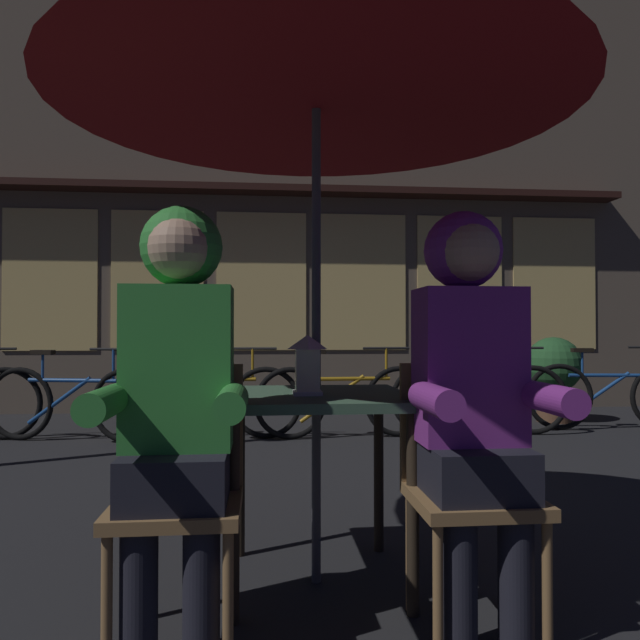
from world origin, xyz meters
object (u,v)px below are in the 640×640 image
person_right_hooded (471,373)px  bicycle_third (210,401)px  bicycle_fifth (478,398)px  chair_right (466,476)px  lantern (307,363)px  bicycle_fourth (345,400)px  bicycle_second (72,403)px  bicycle_furthest (611,395)px  person_left_hooded (178,375)px  chair_left (180,483)px  patio_umbrella (316,62)px  potted_plant (554,372)px  cafe_table (316,419)px

person_right_hooded → bicycle_third: bearing=107.7°
bicycle_fifth → chair_right: bearing=-110.8°
lantern → bicycle_fourth: (0.59, 3.20, -0.51)m
bicycle_fourth → bicycle_fifth: bearing=4.2°
lantern → bicycle_second: (-1.86, 3.26, -0.51)m
bicycle_second → bicycle_furthest: bearing=1.5°
bicycle_furthest → person_left_hooded: bearing=-134.8°
bicycle_fifth → bicycle_furthest: size_ratio=1.00×
chair_right → bicycle_furthest: (2.76, 3.70, -0.14)m
person_left_hooded → person_right_hooded: (0.96, 0.00, 0.00)m
person_left_hooded → lantern: bearing=39.6°
chair_left → bicycle_furthest: chair_left is taller
patio_umbrella → person_left_hooded: 1.37m
patio_umbrella → chair_left: bearing=-142.5°
patio_umbrella → chair_left: patio_umbrella is taller
bicycle_fifth → person_right_hooded: bearing=-110.5°
bicycle_fourth → potted_plant: size_ratio=1.83×
bicycle_third → cafe_table: bearing=-78.0°
bicycle_fourth → bicycle_furthest: bearing=3.9°
bicycle_furthest → patio_umbrella: bearing=-134.3°
person_right_hooded → bicycle_third: person_right_hooded is taller
chair_right → bicycle_fourth: chair_right is taller
chair_right → person_right_hooded: size_ratio=0.62×
lantern → potted_plant: size_ratio=0.25×
lantern → bicycle_furthest: size_ratio=0.14×
person_right_hooded → person_left_hooded: bearing=180.0°
lantern → person_right_hooded: 0.63m
bicycle_second → bicycle_third: (1.21, 0.04, 0.00)m
person_left_hooded → bicycle_furthest: (3.72, 3.75, -0.50)m
cafe_table → person_left_hooded: bearing=-138.4°
bicycle_third → person_left_hooded: bearing=-86.7°
lantern → bicycle_third: lantern is taller
chair_left → patio_umbrella: bearing=37.5°
person_right_hooded → bicycle_fourth: bearing=88.9°
chair_right → person_right_hooded: bearing=-90.0°
person_left_hooded → person_right_hooded: same height
chair_right → bicycle_second: (-2.38, 3.57, -0.14)m
patio_umbrella → bicycle_fourth: size_ratio=1.37×
bicycle_second → patio_umbrella: bearing=-59.2°
cafe_table → chair_left: bearing=-142.5°
cafe_table → potted_plant: size_ratio=0.80×
cafe_table → potted_plant: (2.94, 3.92, -0.09)m
cafe_table → bicycle_second: bicycle_second is taller
chair_left → bicycle_second: bearing=111.8°
bicycle_second → bicycle_fifth: bearing=0.6°
bicycle_second → chair_right: bearing=-56.2°
lantern → bicycle_third: 3.40m
person_left_hooded → person_right_hooded: size_ratio=1.00×
cafe_table → chair_left: 0.62m
lantern → bicycle_fifth: lantern is taller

